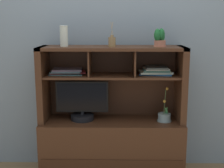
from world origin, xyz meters
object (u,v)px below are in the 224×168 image
(tv_monitor, at_px, (82,104))
(ceramic_vase, at_px, (64,36))
(media_console, at_px, (112,136))
(diffuser_bottle, at_px, (112,41))
(magazine_stack_centre, at_px, (67,71))
(magazine_stack_left, at_px, (156,71))
(potted_orchid, at_px, (164,117))
(potted_succulent, at_px, (160,38))

(tv_monitor, height_order, ceramic_vase, ceramic_vase)
(media_console, bearing_deg, diffuser_bottle, -90.00)
(media_console, distance_m, diffuser_bottle, 0.97)
(magazine_stack_centre, bearing_deg, media_console, -6.57)
(magazine_stack_centre, bearing_deg, magazine_stack_left, -2.48)
(magazine_stack_left, bearing_deg, diffuser_bottle, -175.69)
(potted_orchid, bearing_deg, potted_succulent, 152.21)
(potted_orchid, relative_size, magazine_stack_left, 1.05)
(potted_orchid, bearing_deg, ceramic_vase, 178.24)
(diffuser_bottle, bearing_deg, tv_monitor, 178.66)
(potted_orchid, xyz_separation_m, ceramic_vase, (-0.98, 0.03, 0.79))
(media_console, distance_m, tv_monitor, 0.45)
(diffuser_bottle, xyz_separation_m, potted_succulent, (0.46, 0.01, 0.04))
(tv_monitor, bearing_deg, magazine_stack_left, 2.00)
(media_console, height_order, magazine_stack_left, media_console)
(potted_orchid, relative_size, ceramic_vase, 1.74)
(potted_succulent, bearing_deg, magazine_stack_left, 139.84)
(magazine_stack_left, xyz_separation_m, ceramic_vase, (-0.89, -0.03, 0.34))
(magazine_stack_left, distance_m, diffuser_bottle, 0.52)
(potted_succulent, bearing_deg, tv_monitor, -179.65)
(tv_monitor, height_order, diffuser_bottle, diffuser_bottle)
(diffuser_bottle, xyz_separation_m, ceramic_vase, (-0.46, 0.01, 0.05))
(magazine_stack_left, bearing_deg, ceramic_vase, -178.35)
(diffuser_bottle, bearing_deg, ceramic_vase, 179.16)
(media_console, relative_size, potted_succulent, 8.21)
(magazine_stack_left, relative_size, potted_succulent, 1.91)
(ceramic_vase, bearing_deg, potted_orchid, -1.76)
(potted_orchid, height_order, magazine_stack_centre, magazine_stack_centre)
(tv_monitor, distance_m, potted_orchid, 0.83)
(tv_monitor, height_order, magazine_stack_left, magazine_stack_left)
(potted_succulent, bearing_deg, magazine_stack_centre, 176.28)
(tv_monitor, bearing_deg, ceramic_vase, -179.91)
(magazine_stack_left, bearing_deg, tv_monitor, -178.00)
(media_console, xyz_separation_m, potted_orchid, (0.52, -0.04, 0.22))
(diffuser_bottle, height_order, potted_succulent, diffuser_bottle)
(diffuser_bottle, relative_size, potted_succulent, 1.35)
(potted_orchid, bearing_deg, magazine_stack_centre, 174.48)
(tv_monitor, distance_m, diffuser_bottle, 0.69)
(potted_succulent, xyz_separation_m, ceramic_vase, (-0.92, -0.00, 0.02))
(magazine_stack_centre, relative_size, ceramic_vase, 1.87)
(media_console, distance_m, potted_succulent, 1.10)
(magazine_stack_centre, bearing_deg, ceramic_vase, -100.33)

